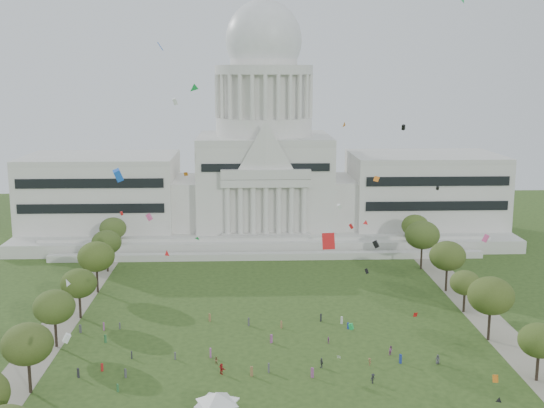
# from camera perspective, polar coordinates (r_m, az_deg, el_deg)

# --- Properties ---
(ground) EXTENTS (400.00, 400.00, 0.00)m
(ground) POSITION_cam_1_polar(r_m,az_deg,el_deg) (127.58, 0.82, -14.55)
(ground) COLOR #2E471A
(ground) RESTS_ON ground
(capitol) EXTENTS (160.00, 64.50, 91.30)m
(capitol) POSITION_cam_1_polar(r_m,az_deg,el_deg) (231.02, -0.66, 2.79)
(capitol) COLOR beige
(capitol) RESTS_ON ground
(path_left) EXTENTS (8.00, 160.00, 0.04)m
(path_left) POSITION_cam_1_polar(r_m,az_deg,el_deg) (160.57, -17.41, -9.58)
(path_left) COLOR gray
(path_left) RESTS_ON ground
(path_right) EXTENTS (8.00, 160.00, 0.04)m
(path_right) POSITION_cam_1_polar(r_m,az_deg,el_deg) (164.26, 17.42, -9.12)
(path_right) COLOR gray
(path_right) RESTS_ON ground
(row_tree_l_1) EXTENTS (8.86, 8.86, 12.59)m
(row_tree_l_1) POSITION_cam_1_polar(r_m,az_deg,el_deg) (126.87, -19.79, -10.97)
(row_tree_l_1) COLOR black
(row_tree_l_1) RESTS_ON ground
(row_tree_r_1) EXTENTS (7.58, 7.58, 10.78)m
(row_tree_r_1) POSITION_cam_1_polar(r_m,az_deg,el_deg) (133.46, 21.47, -10.59)
(row_tree_r_1) COLOR black
(row_tree_r_1) RESTS_ON ground
(row_tree_l_2) EXTENTS (8.42, 8.42, 11.97)m
(row_tree_l_2) POSITION_cam_1_polar(r_m,az_deg,el_deg) (145.48, -17.76, -8.21)
(row_tree_l_2) COLOR black
(row_tree_l_2) RESTS_ON ground
(row_tree_r_2) EXTENTS (9.55, 9.55, 13.58)m
(row_tree_r_2) POSITION_cam_1_polar(r_m,az_deg,el_deg) (148.77, 17.84, -7.32)
(row_tree_r_2) COLOR black
(row_tree_r_2) RESTS_ON ground
(row_tree_l_3) EXTENTS (8.12, 8.12, 11.55)m
(row_tree_l_3) POSITION_cam_1_polar(r_m,az_deg,el_deg) (160.60, -15.86, -6.41)
(row_tree_l_3) COLOR black
(row_tree_l_3) RESTS_ON ground
(row_tree_r_3) EXTENTS (7.01, 7.01, 9.98)m
(row_tree_r_3) POSITION_cam_1_polar(r_m,az_deg,el_deg) (164.93, 15.85, -6.36)
(row_tree_r_3) COLOR black
(row_tree_r_3) RESTS_ON ground
(row_tree_l_4) EXTENTS (9.29, 9.29, 13.21)m
(row_tree_l_4) POSITION_cam_1_polar(r_m,az_deg,el_deg) (177.59, -14.50, -4.29)
(row_tree_l_4) COLOR black
(row_tree_l_4) RESTS_ON ground
(row_tree_r_4) EXTENTS (9.19, 9.19, 13.06)m
(row_tree_r_4) POSITION_cam_1_polar(r_m,az_deg,el_deg) (178.68, 14.47, -4.23)
(row_tree_r_4) COLOR black
(row_tree_r_4) RESTS_ON ground
(row_tree_l_5) EXTENTS (8.33, 8.33, 11.85)m
(row_tree_l_5) POSITION_cam_1_polar(r_m,az_deg,el_deg) (195.67, -13.68, -3.14)
(row_tree_l_5) COLOR black
(row_tree_l_5) RESTS_ON ground
(row_tree_r_5) EXTENTS (9.82, 9.82, 13.96)m
(row_tree_r_5) POSITION_cam_1_polar(r_m,az_deg,el_deg) (196.98, 12.46, -2.55)
(row_tree_r_5) COLOR black
(row_tree_r_5) RESTS_ON ground
(row_tree_l_6) EXTENTS (8.19, 8.19, 11.64)m
(row_tree_l_6) POSITION_cam_1_polar(r_m,az_deg,el_deg) (213.32, -13.16, -2.01)
(row_tree_l_6) COLOR black
(row_tree_l_6) RESTS_ON ground
(row_tree_r_6) EXTENTS (8.42, 8.42, 11.97)m
(row_tree_r_6) POSITION_cam_1_polar(r_m,az_deg,el_deg) (214.83, 11.89, -1.80)
(row_tree_r_6) COLOR black
(row_tree_r_6) RESTS_ON ground
(event_tent) EXTENTS (10.27, 10.27, 4.38)m
(event_tent) POSITION_cam_1_polar(r_m,az_deg,el_deg) (114.54, -4.63, -15.82)
(event_tent) COLOR #4C4C4C
(event_tent) RESTS_ON ground
(person_0) EXTENTS (1.10, 0.98, 1.89)m
(person_0) POSITION_cam_1_polar(r_m,az_deg,el_deg) (137.47, 13.70, -12.51)
(person_0) COLOR #4C4C51
(person_0) RESTS_ON ground
(person_2) EXTENTS (1.09, 1.04, 1.92)m
(person_2) POSITION_cam_1_polar(r_m,az_deg,el_deg) (139.53, 9.93, -11.98)
(person_2) COLOR #994C8C
(person_2) RESTS_ON ground
(person_3) EXTENTS (0.87, 1.08, 1.48)m
(person_3) POSITION_cam_1_polar(r_m,az_deg,el_deg) (134.53, 8.16, -12.92)
(person_3) COLOR olive
(person_3) RESTS_ON ground
(person_4) EXTENTS (1.05, 1.32, 1.98)m
(person_4) POSITION_cam_1_polar(r_m,az_deg,el_deg) (132.51, 4.16, -13.10)
(person_4) COLOR #4C4C51
(person_4) RESTS_ON ground
(person_5) EXTENTS (1.73, 1.98, 2.05)m
(person_5) POSITION_cam_1_polar(r_m,az_deg,el_deg) (129.98, -4.24, -13.58)
(person_5) COLOR #B21E1E
(person_5) RESTS_ON ground
(person_7) EXTENTS (0.89, 0.84, 1.97)m
(person_7) POSITION_cam_1_polar(r_m,az_deg,el_deg) (117.39, -3.97, -16.43)
(person_7) COLOR #26262B
(person_7) RESTS_ON ground
(person_8) EXTENTS (0.84, 0.72, 1.47)m
(person_8) POSITION_cam_1_polar(r_m,az_deg,el_deg) (134.30, -4.68, -12.89)
(person_8) COLOR olive
(person_8) RESTS_ON ground
(person_9) EXTENTS (1.32, 1.20, 1.84)m
(person_9) POSITION_cam_1_polar(r_m,az_deg,el_deg) (127.46, 8.44, -14.25)
(person_9) COLOR #26262B
(person_9) RESTS_ON ground
(person_10) EXTENTS (0.65, 0.92, 1.41)m
(person_10) POSITION_cam_1_polar(r_m,az_deg,el_deg) (143.60, 4.74, -11.28)
(person_10) COLOR #994C8C
(person_10) RESTS_ON ground
(distant_crowd) EXTENTS (65.73, 34.49, 1.89)m
(distant_crowd) POSITION_cam_1_polar(r_m,az_deg,el_deg) (140.89, -4.64, -11.66)
(distant_crowd) COLOR #B21E1E
(distant_crowd) RESTS_ON ground
(kite_swarm) EXTENTS (81.57, 106.82, 65.96)m
(kite_swarm) POSITION_cam_1_polar(r_m,az_deg,el_deg) (126.09, 0.95, -0.86)
(kite_swarm) COLOR black
(kite_swarm) RESTS_ON ground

